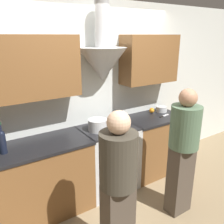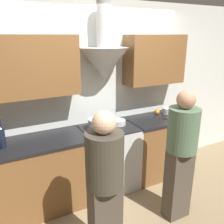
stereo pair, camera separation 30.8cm
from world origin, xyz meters
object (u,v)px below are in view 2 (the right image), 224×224
object	(u,v)px
wine_bottle_4	(1,136)
saucepan	(167,111)
mixing_bowl	(118,122)
orange_fruit	(157,112)
person_foreground_right	(181,152)
stove_range	(109,157)
stock_pot	(98,124)
person_foreground_left	(105,186)

from	to	relation	value
wine_bottle_4	saucepan	size ratio (longest dim) A/B	1.91
mixing_bowl	orange_fruit	world-z (taller)	orange_fruit
mixing_bowl	person_foreground_right	world-z (taller)	person_foreground_right
stove_range	saucepan	distance (m)	1.23
stock_pot	person_foreground_right	xyz separation A→B (m)	(0.64, -0.89, -0.14)
person_foreground_left	wine_bottle_4	bearing A→B (deg)	125.45
wine_bottle_4	person_foreground_left	size ratio (longest dim) A/B	0.22
stock_pot	saucepan	distance (m)	1.29
saucepan	stock_pot	bearing A→B (deg)	-174.24
mixing_bowl	saucepan	world-z (taller)	saucepan
wine_bottle_4	person_foreground_left	xyz separation A→B (m)	(0.75, -1.06, -0.22)
stove_range	wine_bottle_4	xyz separation A→B (m)	(-1.33, -0.01, 0.61)
orange_fruit	saucepan	size ratio (longest dim) A/B	0.46
person_foreground_left	person_foreground_right	distance (m)	1.06
orange_fruit	person_foreground_right	size ratio (longest dim) A/B	0.05
saucepan	stove_range	bearing A→B (deg)	-174.19
stove_range	person_foreground_left	world-z (taller)	person_foreground_left
stove_range	saucepan	bearing A→B (deg)	5.81
mixing_bowl	saucepan	distance (m)	0.95
wine_bottle_4	person_foreground_left	distance (m)	1.32
stock_pot	saucepan	bearing A→B (deg)	5.76
stove_range	orange_fruit	size ratio (longest dim) A/B	11.25
wine_bottle_4	orange_fruit	world-z (taller)	wine_bottle_4
saucepan	mixing_bowl	bearing A→B (deg)	-175.40
stove_range	person_foreground_right	xyz separation A→B (m)	(0.47, -0.91, 0.40)
wine_bottle_4	orange_fruit	bearing A→B (deg)	4.17
wine_bottle_4	person_foreground_right	world-z (taller)	person_foreground_right
wine_bottle_4	mixing_bowl	xyz separation A→B (m)	(1.50, 0.05, -0.11)
saucepan	person_foreground_right	distance (m)	1.21
person_foreground_left	person_foreground_right	xyz separation A→B (m)	(1.05, 0.17, 0.01)
stock_pot	person_foreground_right	distance (m)	1.11
stock_pot	saucepan	xyz separation A→B (m)	(1.29, 0.13, -0.03)
mixing_bowl	person_foreground_left	bearing A→B (deg)	-123.77
wine_bottle_4	stock_pot	size ratio (longest dim) A/B	1.38
mixing_bowl	person_foreground_right	size ratio (longest dim) A/B	0.13
orange_fruit	saucepan	bearing A→B (deg)	-11.97
wine_bottle_4	person_foreground_right	bearing A→B (deg)	-26.36
mixing_bowl	orange_fruit	distance (m)	0.78
orange_fruit	stove_range	bearing A→B (deg)	-170.82
orange_fruit	person_foreground_left	bearing A→B (deg)	-140.99
stove_range	saucepan	world-z (taller)	saucepan
stove_range	saucepan	xyz separation A→B (m)	(1.12, 0.11, 0.51)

